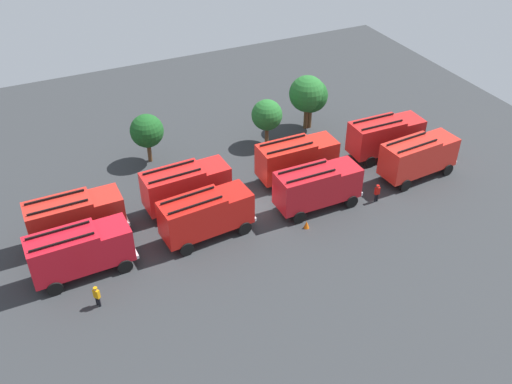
{
  "coord_description": "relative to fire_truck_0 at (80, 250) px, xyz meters",
  "views": [
    {
      "loc": [
        -16.16,
        -34.66,
        28.67
      ],
      "look_at": [
        0.0,
        0.0,
        1.4
      ],
      "focal_mm": 40.46,
      "sensor_mm": 36.0,
      "label": 1
    }
  ],
  "objects": [
    {
      "name": "tree_2",
      "position": [
        24.64,
        11.99,
        1.6
      ],
      "size": [
        3.6,
        3.6,
        5.58
      ],
      "color": "brown",
      "rests_on": "ground"
    },
    {
      "name": "fire_truck_2",
      "position": [
        18.88,
        -0.16,
        0.0
      ],
      "size": [
        7.21,
        2.78,
        3.88
      ],
      "rotation": [
        0.0,
        0.0,
        0.0
      ],
      "color": "red",
      "rests_on": "ground"
    },
    {
      "name": "ground_plane",
      "position": [
        14.49,
        2.1,
        -2.15
      ],
      "size": [
        65.72,
        65.72,
        0.0
      ],
      "primitive_type": "plane",
      "color": "#2D3033"
    },
    {
      "name": "tree_3",
      "position": [
        25.04,
        11.94,
        1.35
      ],
      "size": [
        3.36,
        3.36,
        5.21
      ],
      "color": "brown",
      "rests_on": "ground"
    },
    {
      "name": "tree_0",
      "position": [
        8.56,
        12.53,
        1.01
      ],
      "size": [
        3.03,
        3.03,
        4.7
      ],
      "color": "brown",
      "rests_on": "ground"
    },
    {
      "name": "fire_truck_3",
      "position": [
        29.13,
        0.08,
        0.0
      ],
      "size": [
        7.37,
        3.21,
        3.88
      ],
      "rotation": [
        0.0,
        0.0,
        0.08
      ],
      "color": "red",
      "rests_on": "ground"
    },
    {
      "name": "firefighter_0",
      "position": [
        34.73,
        1.65,
        -1.15
      ],
      "size": [
        0.48,
        0.4,
        1.77
      ],
      "rotation": [
        0.0,
        0.0,
        2.04
      ],
      "color": "black",
      "rests_on": "ground"
    },
    {
      "name": "fire_truck_6",
      "position": [
        19.37,
        4.24,
        0.0
      ],
      "size": [
        7.2,
        2.75,
        3.88
      ],
      "rotation": [
        0.0,
        0.0,
        -0.0
      ],
      "color": "red",
      "rests_on": "ground"
    },
    {
      "name": "fire_truck_7",
      "position": [
        28.64,
        4.26,
        0.0
      ],
      "size": [
        7.23,
        2.82,
        3.88
      ],
      "rotation": [
        0.0,
        0.0,
        -0.01
      ],
      "color": "red",
      "rests_on": "ground"
    },
    {
      "name": "fire_truck_1",
      "position": [
        9.42,
        0.17,
        0.0
      ],
      "size": [
        7.38,
        3.26,
        3.88
      ],
      "rotation": [
        0.0,
        0.0,
        0.09
      ],
      "color": "red",
      "rests_on": "ground"
    },
    {
      "name": "firefighter_2",
      "position": [
        0.2,
        -3.57,
        -1.23
      ],
      "size": [
        0.45,
        0.48,
        1.66
      ],
      "rotation": [
        0.0,
        0.0,
        0.67
      ],
      "color": "black",
      "rests_on": "ground"
    },
    {
      "name": "traffic_cone_1",
      "position": [
        10.52,
        6.86,
        -1.8
      ],
      "size": [
        0.5,
        0.5,
        0.71
      ],
      "primitive_type": "cone",
      "color": "#F2600C",
      "rests_on": "ground"
    },
    {
      "name": "tree_1",
      "position": [
        19.71,
        10.86,
        0.92
      ],
      "size": [
        2.94,
        2.94,
        4.56
      ],
      "color": "brown",
      "rests_on": "ground"
    },
    {
      "name": "fire_truck_0",
      "position": [
        0.0,
        0.0,
        0.0
      ],
      "size": [
        7.28,
        2.95,
        3.88
      ],
      "rotation": [
        0.0,
        0.0,
        0.03
      ],
      "color": "red",
      "rests_on": "ground"
    },
    {
      "name": "fire_truck_4",
      "position": [
        0.42,
        4.03,
        0.0
      ],
      "size": [
        7.23,
        2.82,
        3.88
      ],
      "rotation": [
        0.0,
        0.0,
        0.01
      ],
      "color": "red",
      "rests_on": "ground"
    },
    {
      "name": "traffic_cone_0",
      "position": [
        16.87,
        -2.21,
        -1.84
      ],
      "size": [
        0.44,
        0.44,
        0.63
      ],
      "primitive_type": "cone",
      "color": "#F2600C",
      "rests_on": "ground"
    },
    {
      "name": "firefighter_1",
      "position": [
        23.87,
        -1.58,
        -1.25
      ],
      "size": [
        0.43,
        0.26,
        1.62
      ],
      "rotation": [
        0.0,
        0.0,
        4.75
      ],
      "color": "black",
      "rests_on": "ground"
    },
    {
      "name": "traffic_cone_2",
      "position": [
        24.75,
        6.54,
        -1.82
      ],
      "size": [
        0.46,
        0.46,
        0.66
      ],
      "primitive_type": "cone",
      "color": "#F2600C",
      "rests_on": "ground"
    },
    {
      "name": "fire_truck_5",
      "position": [
        9.3,
        4.36,
        0.0
      ],
      "size": [
        7.31,
        3.05,
        3.88
      ],
      "rotation": [
        0.0,
        0.0,
        0.05
      ],
      "color": "red",
      "rests_on": "ground"
    }
  ]
}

